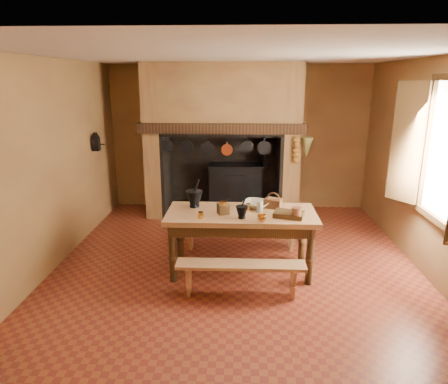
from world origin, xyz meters
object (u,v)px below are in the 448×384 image
Objects in this scene: bench_front at (241,272)px; coffee_grinder at (223,208)px; mixing_bowl at (256,204)px; wicker_basket at (273,203)px; iron_range at (236,187)px; work_table at (241,222)px.

bench_front is 0.86m from coffee_grinder.
mixing_bowl is at bearing 11.46° from coffee_grinder.
wicker_basket is (0.22, -0.00, 0.03)m from mixing_bowl.
mixing_bowl is 1.34× the size of wicker_basket.
wicker_basket reaches higher than coffee_grinder.
bench_front is 5.69× the size of wicker_basket.
wicker_basket is (0.53, -2.39, 0.43)m from iron_range.
bench_front is 4.26× the size of mixing_bowl.
mixing_bowl is (0.30, -2.39, 0.40)m from iron_range.
work_table is 0.76m from bench_front.
coffee_grinder is (-0.13, -2.67, 0.44)m from iron_range.
wicker_basket is at bearing -0.60° from mixing_bowl.
bench_front is 1.05m from mixing_bowl.
iron_range reaches higher than wicker_basket.
work_table is 9.36× the size of coffee_grinder.
coffee_grinder is at bearing 112.03° from bench_front.
wicker_basket is at bearing 25.00° from work_table.
iron_range is 2.44m from mixing_bowl.
wicker_basket reaches higher than mixing_bowl.
coffee_grinder is 0.58× the size of mixing_bowl.
bench_front is at bearing -103.22° from mixing_bowl.
bench_front is (0.00, -0.66, -0.39)m from work_table.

